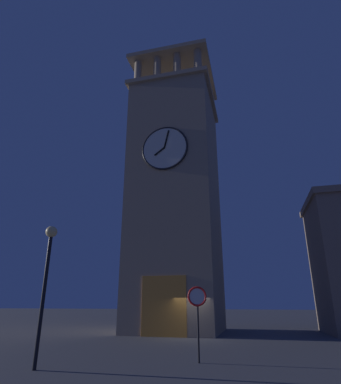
{
  "coord_description": "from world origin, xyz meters",
  "views": [
    {
      "loc": [
        -4.28,
        22.01,
        2.16
      ],
      "look_at": [
        2.56,
        -4.51,
        11.77
      ],
      "focal_mm": 29.67,
      "sensor_mm": 36.0,
      "label": 1
    }
  ],
  "objects": [
    {
      "name": "street_lamp",
      "position": [
        3.26,
        11.38,
        3.51
      ],
      "size": [
        0.44,
        0.44,
        5.01
      ],
      "color": "black",
      "rests_on": "ground_plane"
    },
    {
      "name": "clocktower",
      "position": [
        1.97,
        -4.49,
        11.12
      ],
      "size": [
        7.53,
        8.81,
        27.68
      ],
      "color": "gray",
      "rests_on": "ground_plane"
    },
    {
      "name": "no_horn_sign",
      "position": [
        -1.96,
        8.69,
        2.19
      ],
      "size": [
        0.78,
        0.14,
        2.81
      ],
      "color": "black",
      "rests_on": "ground_plane"
    },
    {
      "name": "ground_plane",
      "position": [
        0.0,
        0.0,
        0.0
      ],
      "size": [
        200.0,
        200.0,
        0.0
      ],
      "primitive_type": "plane",
      "color": "#4C4C51"
    }
  ]
}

